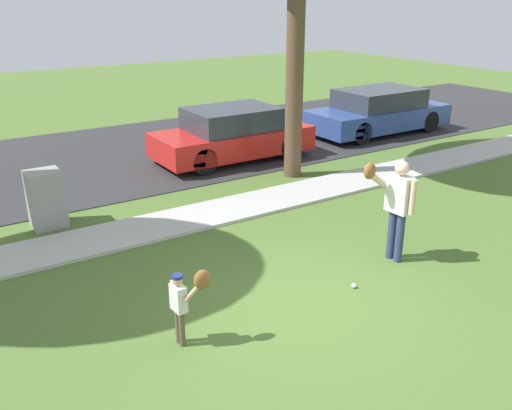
% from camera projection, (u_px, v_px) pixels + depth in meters
% --- Properties ---
extents(ground_plane, '(48.00, 48.00, 0.00)m').
position_uv_depth(ground_plane, '(185.00, 223.00, 10.41)').
color(ground_plane, '#4C6B2D').
extents(sidewalk_strip, '(36.00, 1.20, 0.06)m').
position_uv_depth(sidewalk_strip, '(183.00, 220.00, 10.47)').
color(sidewalk_strip, '#B2B2AD').
rests_on(sidewalk_strip, ground).
extents(road_surface, '(36.00, 6.80, 0.02)m').
position_uv_depth(road_surface, '(98.00, 159.00, 14.40)').
color(road_surface, '#2D2D30').
rests_on(road_surface, ground).
extents(person_adult, '(0.69, 0.59, 1.66)m').
position_uv_depth(person_adult, '(396.00, 200.00, 8.64)').
color(person_adult, navy).
rests_on(person_adult, ground).
extents(person_child, '(0.45, 0.37, 1.00)m').
position_uv_depth(person_child, '(186.00, 296.00, 6.63)').
color(person_child, brown).
rests_on(person_child, ground).
extents(baseball, '(0.07, 0.07, 0.07)m').
position_uv_depth(baseball, '(354.00, 286.00, 8.12)').
color(baseball, white).
rests_on(baseball, ground).
extents(utility_cabinet, '(0.60, 0.57, 1.06)m').
position_uv_depth(utility_cabinet, '(46.00, 199.00, 10.11)').
color(utility_cabinet, gray).
rests_on(utility_cabinet, ground).
extents(parked_hatchback_red, '(4.00, 1.75, 1.33)m').
position_uv_depth(parked_hatchback_red, '(232.00, 135.00, 14.12)').
color(parked_hatchback_red, red).
rests_on(parked_hatchback_red, road_surface).
extents(parked_wagon_blue, '(4.50, 1.80, 1.33)m').
position_uv_depth(parked_wagon_blue, '(378.00, 112.00, 16.80)').
color(parked_wagon_blue, '#2D478C').
rests_on(parked_wagon_blue, road_surface).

